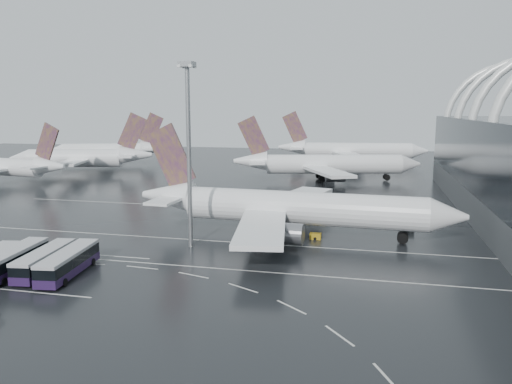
% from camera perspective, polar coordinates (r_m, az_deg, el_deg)
% --- Properties ---
extents(ground, '(420.00, 420.00, 0.00)m').
position_cam_1_polar(ground, '(73.59, -4.93, -8.15)').
color(ground, black).
rests_on(ground, ground).
extents(lane_marking_near, '(120.00, 0.25, 0.01)m').
position_cam_1_polar(lane_marking_near, '(71.79, -5.43, -8.61)').
color(lane_marking_near, silver).
rests_on(lane_marking_near, ground).
extents(lane_marking_mid, '(120.00, 0.25, 0.01)m').
position_cam_1_polar(lane_marking_mid, '(84.60, -2.39, -5.76)').
color(lane_marking_mid, silver).
rests_on(lane_marking_mid, ground).
extents(lane_marking_far, '(120.00, 0.25, 0.01)m').
position_cam_1_polar(lane_marking_far, '(111.09, 1.50, -2.05)').
color(lane_marking_far, silver).
rests_on(lane_marking_far, ground).
extents(bus_bay_line_north, '(28.00, 0.25, 0.01)m').
position_cam_1_polar(bus_bay_line_north, '(83.98, -20.80, -6.51)').
color(bus_bay_line_north, silver).
rests_on(bus_bay_line_north, ground).
extents(airliner_main, '(58.05, 50.91, 19.67)m').
position_cam_1_polar(airliner_main, '(88.04, 3.51, -1.87)').
color(airliner_main, white).
rests_on(airliner_main, ground).
extents(airliner_gate_b, '(57.62, 51.04, 20.20)m').
position_cam_1_polar(airliner_gate_b, '(155.96, 7.77, 3.10)').
color(airliner_gate_b, white).
rests_on(airliner_gate_b, ground).
extents(airliner_gate_c, '(59.77, 54.73, 21.28)m').
position_cam_1_polar(airliner_gate_c, '(205.76, 10.63, 4.64)').
color(airliner_gate_c, white).
rests_on(airliner_gate_c, ground).
extents(jet_remote_west, '(42.17, 34.03, 18.34)m').
position_cam_1_polar(jet_remote_west, '(168.14, -26.27, 2.56)').
color(jet_remote_west, white).
rests_on(jet_remote_west, ground).
extents(jet_remote_mid, '(47.79, 38.80, 21.03)m').
position_cam_1_polar(jet_remote_mid, '(181.08, -19.06, 3.67)').
color(jet_remote_mid, white).
rests_on(jet_remote_mid, ground).
extents(jet_remote_far, '(46.92, 38.14, 20.77)m').
position_cam_1_polar(jet_remote_far, '(209.24, -16.30, 4.51)').
color(jet_remote_far, white).
rests_on(jet_remote_far, ground).
extents(bus_row_near_b, '(4.75, 14.07, 3.40)m').
position_cam_1_polar(bus_row_near_b, '(75.96, -26.09, -7.08)').
color(bus_row_near_b, '#2A133D').
rests_on(bus_row_near_b, ground).
extents(bus_row_near_c, '(4.51, 13.11, 3.16)m').
position_cam_1_polar(bus_row_near_c, '(74.83, -22.98, -7.20)').
color(bus_row_near_c, '#2A133D').
rests_on(bus_row_near_c, ground).
extents(bus_row_near_d, '(4.81, 13.72, 3.31)m').
position_cam_1_polar(bus_row_near_d, '(72.58, -20.62, -7.50)').
color(bus_row_near_d, '#2A133D').
rests_on(bus_row_near_d, ground).
extents(floodlight_mast, '(2.26, 2.26, 29.42)m').
position_cam_1_polar(floodlight_mast, '(79.71, -7.72, 6.72)').
color(floodlight_mast, gray).
rests_on(floodlight_mast, ground).
extents(gse_cart_belly_c, '(1.95, 1.15, 1.06)m').
position_cam_1_polar(gse_cart_belly_c, '(86.96, 6.81, -5.04)').
color(gse_cart_belly_c, '#B48C18').
rests_on(gse_cart_belly_c, ground).
extents(gse_cart_belly_d, '(2.41, 1.43, 1.32)m').
position_cam_1_polar(gse_cart_belly_d, '(96.28, 16.91, -3.88)').
color(gse_cart_belly_d, slate).
rests_on(gse_cart_belly_d, ground).
extents(gse_cart_belly_e, '(2.02, 1.19, 1.10)m').
position_cam_1_polar(gse_cart_belly_e, '(104.49, 7.56, -2.57)').
color(gse_cart_belly_e, '#B48C18').
rests_on(gse_cart_belly_e, ground).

